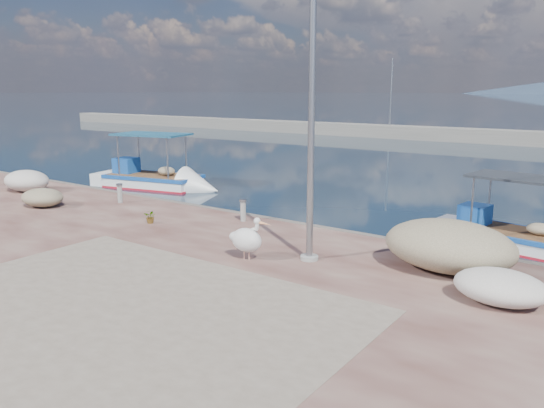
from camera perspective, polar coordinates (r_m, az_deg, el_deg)
The scene contains 14 objects.
ground at distance 13.17m, azimuth -9.79°, elevation -8.40°, with size 1400.00×1400.00×0.00m, color #162635.
quay_patch at distance 10.49m, azimuth -17.87°, elevation -11.40°, with size 9.00×7.00×0.01m, color gray.
breakwater at distance 49.54m, azimuth 25.40°, elevation 6.44°, with size 120.00×2.20×7.50m.
boat_left at distance 26.08m, azimuth -12.72°, elevation 2.29°, with size 6.54×3.35×3.00m.
boat_right at distance 17.31m, azimuth 24.61°, elevation -3.66°, with size 5.37×2.39×2.50m.
pelican at distance 12.97m, azimuth -2.69°, elevation -3.82°, with size 1.15×0.62×1.10m.
lamp_post at distance 12.54m, azimuth 4.31°, elevation 8.52°, with size 0.44×0.96×7.00m.
bollard_near at distance 16.81m, azimuth -3.13°, elevation -0.58°, with size 0.23×0.23×0.70m.
bollard_far at distance 20.31m, azimuth -16.06°, elevation 1.20°, with size 0.23×0.23×0.70m.
potted_plant at distance 16.97m, azimuth -12.91°, elevation -1.34°, with size 0.38×0.33×0.42m, color #33722D.
net_pile_a at distance 23.98m, azimuth -24.89°, elevation 2.29°, with size 2.12×1.54×0.87m, color silver.
net_pile_b at distance 20.62m, azimuth -23.47°, elevation 0.65°, with size 1.66×1.29×0.65m, color tan.
net_pile_c at distance 12.86m, azimuth 18.52°, elevation -4.28°, with size 2.99×2.14×1.18m, color tan.
net_pile_d at distance 11.36m, azimuth 23.35°, elevation -8.20°, with size 1.78×1.34×0.67m, color silver.
Camera 1 is at (8.88, -8.57, 4.60)m, focal length 35.00 mm.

